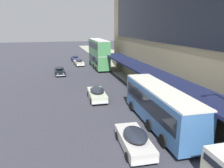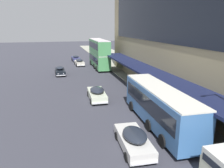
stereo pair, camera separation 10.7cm
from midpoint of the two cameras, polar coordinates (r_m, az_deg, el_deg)
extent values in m
cube|color=#39669F|center=(19.54, 12.37, -5.57)|extent=(2.83, 11.24, 2.99)
cube|color=black|center=(19.41, 12.42, -4.57)|extent=(2.85, 10.35, 1.32)
cube|color=silver|center=(19.06, 12.62, -1.21)|extent=(2.73, 11.24, 0.12)
cube|color=black|center=(24.15, 6.91, 1.73)|extent=(1.25, 0.10, 0.36)
cylinder|color=black|center=(22.86, 5.28, -5.80)|extent=(0.28, 1.01, 1.00)
cylinder|color=black|center=(23.73, 11.06, -5.23)|extent=(0.28, 1.01, 1.00)
cylinder|color=black|center=(16.76, 13.24, -14.31)|extent=(0.28, 1.01, 1.00)
cylinder|color=black|center=(17.93, 20.65, -12.88)|extent=(0.28, 1.01, 1.00)
cylinder|color=black|center=(18.87, 9.72, -10.62)|extent=(0.28, 1.01, 1.00)
cylinder|color=black|center=(19.91, 16.49, -9.64)|extent=(0.28, 1.01, 1.00)
cube|color=#478D52|center=(46.00, -3.33, 6.33)|extent=(2.52, 11.37, 2.64)
cube|color=black|center=(45.95, -3.34, 6.72)|extent=(2.55, 10.46, 1.16)
cube|color=silver|center=(45.81, -3.36, 8.02)|extent=(2.42, 11.37, 0.12)
cube|color=#478D52|center=(45.67, -3.38, 9.73)|extent=(2.52, 11.37, 2.64)
cube|color=black|center=(45.64, -3.39, 10.12)|extent=(2.55, 10.46, 1.16)
cube|color=silver|center=(45.56, -3.41, 11.44)|extent=(2.42, 11.37, 0.12)
cube|color=black|center=(51.19, -4.62, 11.47)|extent=(1.20, 0.07, 0.36)
cylinder|color=black|center=(49.74, -5.52, 5.58)|extent=(0.26, 1.00, 1.00)
cylinder|color=black|center=(50.15, -2.79, 5.71)|extent=(0.26, 1.00, 1.00)
cylinder|color=black|center=(42.57, -4.00, 4.02)|extent=(0.26, 1.00, 1.00)
cylinder|color=black|center=(43.05, -0.85, 4.18)|extent=(0.26, 1.00, 1.00)
cylinder|color=black|center=(45.16, -4.61, 4.64)|extent=(0.26, 1.00, 1.00)
cylinder|color=black|center=(45.61, -1.62, 4.79)|extent=(0.26, 1.00, 1.00)
cube|color=beige|center=(16.27, 5.80, -14.61)|extent=(2.08, 4.72, 0.71)
ellipsoid|color=#1E232D|center=(15.77, 6.12, -12.99)|extent=(1.75, 2.63, 0.63)
cube|color=silver|center=(18.37, 3.55, -11.63)|extent=(1.75, 0.21, 0.14)
cube|color=silver|center=(14.49, 8.73, -19.77)|extent=(1.75, 0.21, 0.14)
sphere|color=silver|center=(18.11, 2.02, -11.11)|extent=(0.18, 0.18, 0.18)
sphere|color=silver|center=(18.35, 5.14, -10.79)|extent=(0.18, 0.18, 0.18)
cylinder|color=black|center=(17.39, 1.37, -13.41)|extent=(0.17, 0.65, 0.64)
cylinder|color=black|center=(17.85, 7.27, -12.75)|extent=(0.17, 0.65, 0.64)
cylinder|color=black|center=(15.00, 3.96, -18.51)|extent=(0.17, 0.65, 0.64)
cylinder|color=black|center=(15.53, 10.82, -17.49)|extent=(0.17, 0.65, 0.64)
cube|color=black|center=(40.46, -13.32, 3.20)|extent=(1.74, 4.56, 0.75)
ellipsoid|color=#1E232D|center=(40.56, -13.40, 4.17)|extent=(1.49, 2.52, 0.62)
cube|color=silver|center=(38.25, -13.11, 2.20)|extent=(1.54, 0.16, 0.14)
cube|color=silver|center=(42.77, -13.48, 3.51)|extent=(1.54, 0.16, 0.14)
sphere|color=silver|center=(38.24, -12.47, 2.66)|extent=(0.18, 0.18, 0.18)
sphere|color=silver|center=(38.20, -13.80, 2.56)|extent=(0.18, 0.18, 0.18)
cylinder|color=black|center=(39.19, -12.00, 2.49)|extent=(0.16, 0.64, 0.64)
cylinder|color=black|center=(39.12, -14.36, 2.33)|extent=(0.16, 0.64, 0.64)
cylinder|color=black|center=(41.93, -12.31, 3.29)|extent=(0.16, 0.64, 0.64)
cylinder|color=black|center=(41.86, -14.52, 3.13)|extent=(0.16, 0.64, 0.64)
cube|color=beige|center=(26.19, -3.87, -2.80)|extent=(2.00, 4.71, 0.76)
ellipsoid|color=#1E232D|center=(25.77, -3.82, -1.55)|extent=(1.70, 2.61, 0.62)
cube|color=silver|center=(28.50, -4.59, -1.81)|extent=(1.74, 0.19, 0.14)
cube|color=silver|center=(24.04, -3.00, -5.01)|extent=(1.74, 0.19, 0.14)
sphere|color=silver|center=(28.33, -5.60, -1.34)|extent=(0.18, 0.18, 0.18)
sphere|color=silver|center=(28.46, -3.59, -1.22)|extent=(0.18, 0.18, 0.18)
cylinder|color=black|center=(27.53, -6.20, -2.57)|extent=(0.16, 0.64, 0.64)
cylinder|color=black|center=(27.77, -2.45, -2.34)|extent=(0.16, 0.64, 0.64)
cylinder|color=black|center=(24.81, -5.45, -4.54)|extent=(0.16, 0.64, 0.64)
cylinder|color=black|center=(25.08, -1.29, -4.26)|extent=(0.16, 0.64, 0.64)
cube|color=navy|center=(55.68, -9.39, 6.57)|extent=(1.90, 4.27, 0.77)
ellipsoid|color=#1E232D|center=(55.39, -9.38, 7.16)|extent=(1.61, 2.38, 0.50)
cube|color=silver|center=(57.82, -9.69, 6.63)|extent=(1.62, 0.20, 0.14)
cube|color=silver|center=(53.62, -9.04, 6.01)|extent=(1.62, 0.20, 0.14)
sphere|color=silver|center=(57.69, -10.16, 6.87)|extent=(0.18, 0.18, 0.18)
sphere|color=silver|center=(57.82, -9.24, 6.93)|extent=(0.18, 0.18, 0.18)
cylinder|color=black|center=(56.89, -10.42, 6.41)|extent=(0.17, 0.65, 0.64)
cylinder|color=black|center=(57.12, -8.72, 6.52)|extent=(0.17, 0.65, 0.64)
cylinder|color=black|center=(54.34, -10.07, 6.03)|extent=(0.17, 0.65, 0.64)
cylinder|color=black|center=(54.58, -8.29, 6.14)|extent=(0.17, 0.65, 0.64)
cube|color=beige|center=(49.24, -8.47, 5.48)|extent=(1.91, 4.35, 0.71)
ellipsoid|color=#1E232D|center=(48.93, -8.45, 6.18)|extent=(1.60, 2.42, 0.62)
cube|color=silver|center=(51.40, -8.87, 5.63)|extent=(1.60, 0.21, 0.14)
cube|color=silver|center=(47.15, -8.01, 4.82)|extent=(1.60, 0.21, 0.14)
sphere|color=silver|center=(51.26, -9.38, 5.87)|extent=(0.18, 0.18, 0.18)
sphere|color=silver|center=(51.40, -8.36, 5.94)|extent=(0.18, 0.18, 0.18)
cylinder|color=black|center=(50.45, -9.65, 5.36)|extent=(0.18, 0.65, 0.64)
cylinder|color=black|center=(50.71, -7.77, 5.49)|extent=(0.18, 0.65, 0.64)
cylinder|color=black|center=(47.87, -9.18, 4.87)|extent=(0.18, 0.65, 0.64)
cylinder|color=black|center=(48.14, -7.21, 5.00)|extent=(0.18, 0.65, 0.64)
ellipsoid|color=beige|center=(14.94, 25.07, -17.57)|extent=(1.62, 0.62, 1.11)
cylinder|color=red|center=(19.40, 23.84, -11.27)|extent=(0.20, 0.20, 0.55)
sphere|color=red|center=(19.26, 23.95, -10.37)|extent=(0.18, 0.18, 0.18)
cylinder|color=red|center=(19.50, 23.57, -11.02)|extent=(0.08, 0.10, 0.08)
cylinder|color=red|center=(19.29, 24.12, -11.37)|extent=(0.08, 0.10, 0.08)
camera|label=1|loc=(0.05, -89.89, 0.03)|focal=35.00mm
camera|label=2|loc=(0.05, 90.11, -0.03)|focal=35.00mm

